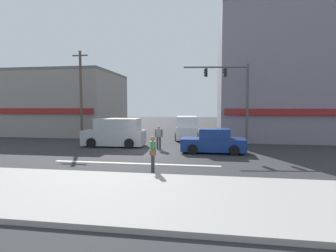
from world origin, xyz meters
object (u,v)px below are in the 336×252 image
(utility_pole_near_left, at_px, (81,94))
(van_waiting_far, at_px, (115,133))
(utility_pole_far_right, at_px, (244,97))
(pedestrian_mid_crossing, at_px, (159,136))
(sedan_crossing_leftbound, at_px, (213,142))
(van_approaching_near, at_px, (187,128))
(traffic_light_mast, at_px, (234,91))
(pedestrian_foreground_with_bag, at_px, (153,152))

(utility_pole_near_left, distance_m, van_waiting_far, 6.02)
(utility_pole_far_right, bearing_deg, pedestrian_mid_crossing, -134.91)
(van_waiting_far, relative_size, sedan_crossing_leftbound, 1.13)
(pedestrian_mid_crossing, bearing_deg, utility_pole_far_right, 45.09)
(utility_pole_near_left, bearing_deg, utility_pole_far_right, 11.12)
(utility_pole_far_right, xyz_separation_m, van_approaching_near, (-5.16, -0.49, -2.90))
(van_waiting_far, bearing_deg, sedan_crossing_leftbound, -13.32)
(utility_pole_near_left, distance_m, van_approaching_near, 10.00)
(traffic_light_mast, bearing_deg, sedan_crossing_leftbound, -116.93)
(van_waiting_far, bearing_deg, traffic_light_mast, 8.98)
(traffic_light_mast, relative_size, sedan_crossing_leftbound, 1.51)
(van_waiting_far, xyz_separation_m, pedestrian_foreground_with_bag, (4.49, -7.47, -0.05))
(van_waiting_far, relative_size, van_approaching_near, 0.98)
(sedan_crossing_leftbound, distance_m, pedestrian_foreground_with_bag, 6.40)
(van_approaching_near, relative_size, pedestrian_mid_crossing, 2.83)
(traffic_light_mast, xyz_separation_m, pedestrian_foreground_with_bag, (-4.40, -8.87, -3.22))
(utility_pole_near_left, relative_size, sedan_crossing_leftbound, 1.92)
(utility_pole_near_left, xyz_separation_m, pedestrian_mid_crossing, (7.73, -3.84, -3.14))
(sedan_crossing_leftbound, bearing_deg, traffic_light_mast, 63.07)
(utility_pole_near_left, height_order, van_approaching_near, utility_pole_near_left)
(utility_pole_near_left, distance_m, sedan_crossing_leftbound, 12.90)
(utility_pole_near_left, bearing_deg, pedestrian_mid_crossing, -26.44)
(van_approaching_near, bearing_deg, van_waiting_far, -133.21)
(traffic_light_mast, height_order, pedestrian_foreground_with_bag, traffic_light_mast)
(traffic_light_mast, bearing_deg, utility_pole_near_left, 173.11)
(pedestrian_foreground_with_bag, xyz_separation_m, pedestrian_mid_crossing, (-0.97, 6.61, -0.00))
(utility_pole_far_right, bearing_deg, pedestrian_foreground_with_bag, -113.15)
(utility_pole_near_left, height_order, utility_pole_far_right, utility_pole_near_left)
(van_approaching_near, xyz_separation_m, pedestrian_mid_crossing, (-1.49, -6.18, -0.06))
(utility_pole_far_right, height_order, pedestrian_foreground_with_bag, utility_pole_far_right)
(utility_pole_far_right, bearing_deg, van_approaching_near, -174.58)
(van_approaching_near, xyz_separation_m, sedan_crossing_leftbound, (2.30, -7.05, -0.29))
(van_approaching_near, bearing_deg, utility_pole_far_right, 5.42)
(utility_pole_near_left, relative_size, pedestrian_foreground_with_bag, 4.72)
(sedan_crossing_leftbound, xyz_separation_m, pedestrian_mid_crossing, (-3.79, 0.87, 0.24))
(van_approaching_near, bearing_deg, traffic_light_mast, -45.25)
(pedestrian_mid_crossing, bearing_deg, van_approaching_near, 76.46)
(utility_pole_far_right, xyz_separation_m, pedestrian_mid_crossing, (-6.65, -6.67, -2.96))
(pedestrian_foreground_with_bag, bearing_deg, traffic_light_mast, 63.60)
(traffic_light_mast, xyz_separation_m, van_waiting_far, (-8.89, -1.40, -3.17))
(utility_pole_near_left, distance_m, pedestrian_foreground_with_bag, 13.96)
(utility_pole_far_right, relative_size, van_waiting_far, 1.62)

